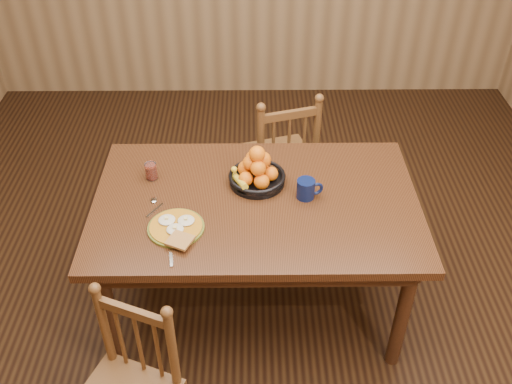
{
  "coord_description": "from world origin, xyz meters",
  "views": [
    {
      "loc": [
        -0.02,
        -2.16,
        2.53
      ],
      "look_at": [
        0.0,
        0.0,
        0.8
      ],
      "focal_mm": 40.0,
      "sensor_mm": 36.0,
      "label": 1
    }
  ],
  "objects_px": {
    "dining_table": "(256,213)",
    "coffee_mug": "(307,189)",
    "chair_far": "(280,159)",
    "breakfast_plate": "(176,227)",
    "fruit_bowl": "(256,172)"
  },
  "relations": [
    {
      "from": "breakfast_plate",
      "to": "fruit_bowl",
      "type": "xyz_separation_m",
      "value": [
        0.37,
        0.35,
        0.05
      ]
    },
    {
      "from": "chair_far",
      "to": "fruit_bowl",
      "type": "relative_size",
      "value": 3.22
    },
    {
      "from": "dining_table",
      "to": "chair_far",
      "type": "height_order",
      "value": "chair_far"
    },
    {
      "from": "dining_table",
      "to": "fruit_bowl",
      "type": "distance_m",
      "value": 0.21
    },
    {
      "from": "fruit_bowl",
      "to": "dining_table",
      "type": "bearing_deg",
      "value": -91.37
    },
    {
      "from": "coffee_mug",
      "to": "fruit_bowl",
      "type": "bearing_deg",
      "value": 154.19
    },
    {
      "from": "breakfast_plate",
      "to": "coffee_mug",
      "type": "distance_m",
      "value": 0.66
    },
    {
      "from": "dining_table",
      "to": "coffee_mug",
      "type": "distance_m",
      "value": 0.28
    },
    {
      "from": "coffee_mug",
      "to": "fruit_bowl",
      "type": "distance_m",
      "value": 0.27
    },
    {
      "from": "dining_table",
      "to": "chair_far",
      "type": "xyz_separation_m",
      "value": [
        0.16,
        0.77,
        -0.21
      ]
    },
    {
      "from": "breakfast_plate",
      "to": "coffee_mug",
      "type": "bearing_deg",
      "value": 20.67
    },
    {
      "from": "chair_far",
      "to": "breakfast_plate",
      "type": "xyz_separation_m",
      "value": [
        -0.53,
        -0.98,
        0.31
      ]
    },
    {
      "from": "chair_far",
      "to": "breakfast_plate",
      "type": "distance_m",
      "value": 1.15
    },
    {
      "from": "chair_far",
      "to": "coffee_mug",
      "type": "xyz_separation_m",
      "value": [
        0.09,
        -0.74,
        0.35
      ]
    },
    {
      "from": "dining_table",
      "to": "coffee_mug",
      "type": "xyz_separation_m",
      "value": [
        0.25,
        0.02,
        0.14
      ]
    }
  ]
}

